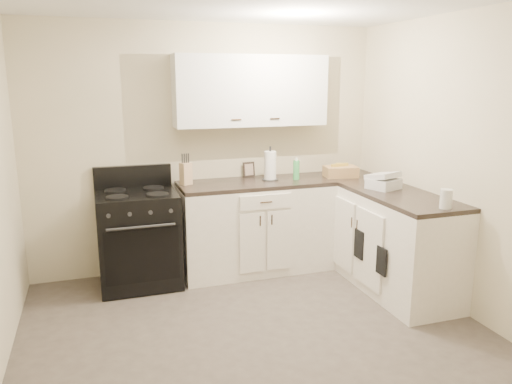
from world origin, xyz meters
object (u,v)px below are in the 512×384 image
object	(u,v)px
knife_block	(186,174)
wicker_basket	(341,172)
paper_towel	(270,166)
countertop_grill	(384,184)
stove	(139,239)

from	to	relation	value
knife_block	wicker_basket	xyz separation A→B (m)	(1.63, -0.13, -0.05)
paper_towel	wicker_basket	world-z (taller)	paper_towel
wicker_basket	countertop_grill	size ratio (longest dim) A/B	1.29
stove	paper_towel	distance (m)	1.50
knife_block	paper_towel	distance (m)	0.87
paper_towel	wicker_basket	size ratio (longest dim) A/B	0.88
knife_block	wicker_basket	size ratio (longest dim) A/B	0.65
wicker_basket	countertop_grill	world-z (taller)	wicker_basket
countertop_grill	wicker_basket	bearing A→B (deg)	79.15
stove	countertop_grill	bearing A→B (deg)	-16.79
stove	knife_block	bearing A→B (deg)	12.07
knife_block	wicker_basket	distance (m)	1.64
paper_towel	countertop_grill	xyz separation A→B (m)	(0.88, -0.74, -0.10)
stove	paper_towel	world-z (taller)	paper_towel
knife_block	countertop_grill	size ratio (longest dim) A/B	0.83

